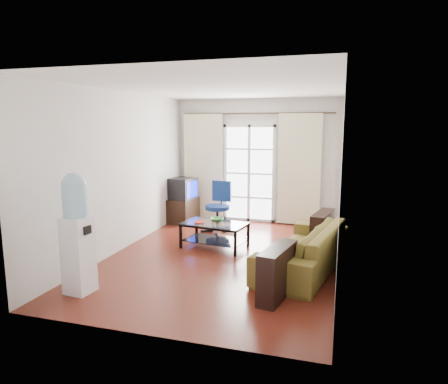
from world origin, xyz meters
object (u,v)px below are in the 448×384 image
object	(u,v)px
sofa	(304,248)
task_chair	(218,217)
coffee_table	(215,232)
crt_tv	(182,188)
water_cooler	(77,231)
tv_stand	(183,210)

from	to	relation	value
sofa	task_chair	xyz separation A→B (m)	(-1.86, 1.67, -0.03)
coffee_table	task_chair	distance (m)	1.10
coffee_table	crt_tv	world-z (taller)	crt_tv
sofa	crt_tv	size ratio (longest dim) A/B	3.99
crt_tv	task_chair	xyz separation A→B (m)	(0.99, -0.52, -0.46)
water_cooler	task_chair	bearing A→B (deg)	81.84
tv_stand	sofa	bearing A→B (deg)	-33.11
sofa	coffee_table	size ratio (longest dim) A/B	1.99
task_chair	crt_tv	bearing A→B (deg)	157.67
sofa	crt_tv	distance (m)	3.62
water_cooler	coffee_table	bearing A→B (deg)	70.20
water_cooler	crt_tv	bearing A→B (deg)	98.02
tv_stand	crt_tv	world-z (taller)	crt_tv
water_cooler	sofa	bearing A→B (deg)	37.80
task_chair	sofa	bearing A→B (deg)	-36.38
sofa	task_chair	bearing A→B (deg)	-120.50
tv_stand	water_cooler	size ratio (longest dim) A/B	0.46
sofa	crt_tv	xyz separation A→B (m)	(-2.85, 2.19, 0.43)
task_chair	water_cooler	distance (m)	3.50
sofa	tv_stand	xyz separation A→B (m)	(-2.85, 2.23, -0.06)
task_chair	water_cooler	bearing A→B (deg)	-98.33
sofa	water_cooler	world-z (taller)	water_cooler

